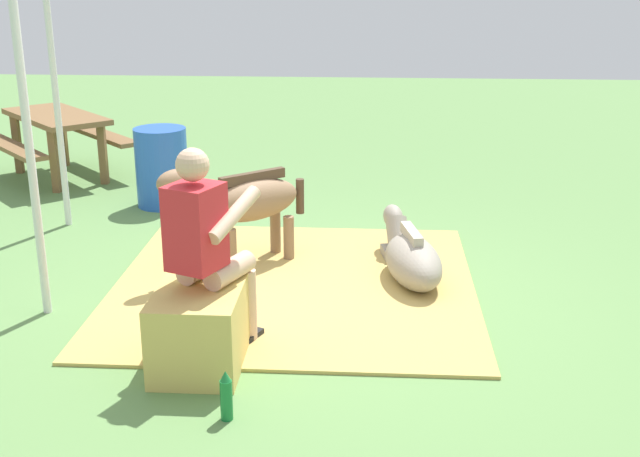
% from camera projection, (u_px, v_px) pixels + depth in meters
% --- Properties ---
extents(ground_plane, '(24.00, 24.00, 0.00)m').
position_uv_depth(ground_plane, '(303.00, 300.00, 6.12)').
color(ground_plane, '#608C4C').
extents(hay_patch, '(2.80, 2.78, 0.02)m').
position_uv_depth(hay_patch, '(294.00, 285.00, 6.37)').
color(hay_patch, tan).
rests_on(hay_patch, ground).
extents(hay_bale, '(0.67, 0.53, 0.51)m').
position_uv_depth(hay_bale, '(199.00, 330.00, 5.05)').
color(hay_bale, tan).
rests_on(hay_bale, ground).
extents(person_seated, '(0.72, 0.58, 1.39)m').
position_uv_depth(person_seated, '(208.00, 242.00, 5.03)').
color(person_seated, '#D8AD8C').
rests_on(person_seated, ground).
extents(pony_standing, '(1.00, 1.11, 0.92)m').
position_uv_depth(pony_standing, '(244.00, 202.00, 6.61)').
color(pony_standing, '#8C6B4C').
rests_on(pony_standing, ground).
extents(pony_lying, '(1.36, 0.57, 0.42)m').
position_uv_depth(pony_lying, '(410.00, 256.00, 6.47)').
color(pony_lying, gray).
rests_on(pony_lying, ground).
extents(soda_bottle, '(0.07, 0.07, 0.30)m').
position_uv_depth(soda_bottle, '(226.00, 396.00, 4.50)').
color(soda_bottle, '#197233').
rests_on(soda_bottle, ground).
extents(water_barrel, '(0.53, 0.53, 0.80)m').
position_uv_depth(water_barrel, '(162.00, 167.00, 8.35)').
color(water_barrel, blue).
rests_on(water_barrel, ground).
extents(tent_pole_left, '(0.06, 0.06, 2.37)m').
position_uv_depth(tent_pole_left, '(30.00, 151.00, 5.55)').
color(tent_pole_left, silver).
rests_on(tent_pole_left, ground).
extents(tent_pole_right, '(0.06, 0.06, 2.37)m').
position_uv_depth(tent_pole_right, '(56.00, 101.00, 7.49)').
color(tent_pole_right, silver).
rests_on(tent_pole_right, ground).
extents(picnic_bench, '(1.98, 1.97, 0.75)m').
position_uv_depth(picnic_bench, '(57.00, 129.00, 9.33)').
color(picnic_bench, brown).
rests_on(picnic_bench, ground).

